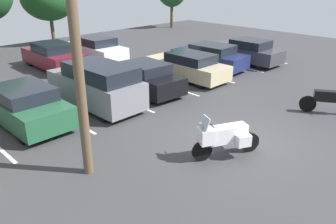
% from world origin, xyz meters
% --- Properties ---
extents(ground, '(44.00, 44.00, 0.10)m').
position_xyz_m(ground, '(0.00, 0.00, -0.05)').
color(ground, '#38383A').
extents(motorcycle_touring, '(2.13, 1.28, 1.43)m').
position_xyz_m(motorcycle_touring, '(-1.19, -0.34, 0.67)').
color(motorcycle_touring, black).
rests_on(motorcycle_touring, ground).
extents(motorcycle_second, '(1.22, 1.89, 1.31)m').
position_xyz_m(motorcycle_second, '(4.61, -1.18, 0.56)').
color(motorcycle_second, black).
rests_on(motorcycle_second, ground).
extents(parking_stripes, '(25.50, 4.87, 0.01)m').
position_xyz_m(parking_stripes, '(-1.73, 6.20, 0.00)').
color(parking_stripes, silver).
rests_on(parking_stripes, ground).
extents(car_green, '(1.95, 4.63, 1.48)m').
position_xyz_m(car_green, '(-4.45, 6.47, 0.73)').
color(car_green, '#235638').
rests_on(car_green, ground).
extents(car_grey, '(1.96, 4.65, 1.88)m').
position_xyz_m(car_grey, '(-1.53, 5.98, 0.95)').
color(car_grey, slate).
rests_on(car_grey, ground).
extents(car_black, '(2.09, 4.42, 1.44)m').
position_xyz_m(car_black, '(1.12, 6.05, 0.70)').
color(car_black, black).
rests_on(car_black, ground).
extents(car_champagne, '(1.82, 4.74, 1.41)m').
position_xyz_m(car_champagne, '(4.15, 6.04, 0.69)').
color(car_champagne, '#C1B289').
rests_on(car_champagne, ground).
extents(car_navy, '(2.09, 4.49, 1.45)m').
position_xyz_m(car_navy, '(6.57, 6.45, 0.73)').
color(car_navy, navy).
rests_on(car_navy, ground).
extents(car_charcoal, '(1.81, 4.72, 1.48)m').
position_xyz_m(car_charcoal, '(9.32, 5.84, 0.72)').
color(car_charcoal, '#38383D').
rests_on(car_charcoal, ground).
extents(car_far_maroon, '(1.96, 4.61, 1.51)m').
position_xyz_m(car_far_maroon, '(0.12, 12.99, 0.74)').
color(car_far_maroon, maroon).
rests_on(car_far_maroon, ground).
extents(car_far_white, '(1.89, 4.50, 1.54)m').
position_xyz_m(car_far_white, '(2.94, 12.68, 0.74)').
color(car_far_white, white).
rests_on(car_far_white, ground).
extents(utility_pole, '(1.69, 0.85, 7.25)m').
position_xyz_m(utility_pole, '(-4.66, 1.83, 3.77)').
color(utility_pole, brown).
rests_on(utility_pole, ground).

